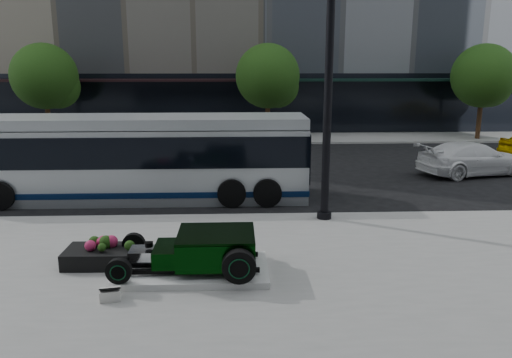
{
  "coord_description": "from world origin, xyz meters",
  "views": [
    {
      "loc": [
        -0.91,
        -16.98,
        4.8
      ],
      "look_at": [
        -0.3,
        -1.85,
        1.2
      ],
      "focal_mm": 35.0,
      "sensor_mm": 36.0,
      "label": 1
    }
  ],
  "objects_px": {
    "hot_rod": "(207,249)",
    "flower_planter": "(108,255)",
    "white_sedan": "(473,159)",
    "transit_bus": "(136,157)",
    "lamppost": "(328,97)"
  },
  "relations": [
    {
      "from": "flower_planter",
      "to": "white_sedan",
      "type": "xyz_separation_m",
      "value": [
        13.21,
        9.51,
        0.35
      ]
    },
    {
      "from": "hot_rod",
      "to": "white_sedan",
      "type": "distance_m",
      "value": 14.83
    },
    {
      "from": "transit_bus",
      "to": "white_sedan",
      "type": "distance_m",
      "value": 14.11
    },
    {
      "from": "hot_rod",
      "to": "white_sedan",
      "type": "xyz_separation_m",
      "value": [
        10.85,
        10.1,
        0.01
      ]
    },
    {
      "from": "hot_rod",
      "to": "flower_planter",
      "type": "distance_m",
      "value": 2.46
    },
    {
      "from": "hot_rod",
      "to": "flower_planter",
      "type": "xyz_separation_m",
      "value": [
        -2.36,
        0.59,
        -0.35
      ]
    },
    {
      "from": "lamppost",
      "to": "white_sedan",
      "type": "xyz_separation_m",
      "value": [
        7.51,
        6.19,
        -3.09
      ]
    },
    {
      "from": "lamppost",
      "to": "flower_planter",
      "type": "distance_m",
      "value": 7.44
    },
    {
      "from": "white_sedan",
      "to": "hot_rod",
      "type": "bearing_deg",
      "value": 119.6
    },
    {
      "from": "flower_planter",
      "to": "white_sedan",
      "type": "height_order",
      "value": "white_sedan"
    },
    {
      "from": "white_sedan",
      "to": "transit_bus",
      "type": "bearing_deg",
      "value": 89.79
    },
    {
      "from": "hot_rod",
      "to": "lamppost",
      "type": "xyz_separation_m",
      "value": [
        3.34,
        3.91,
        3.09
      ]
    },
    {
      "from": "transit_bus",
      "to": "white_sedan",
      "type": "xyz_separation_m",
      "value": [
        13.72,
        3.2,
        -0.78
      ]
    },
    {
      "from": "lamppost",
      "to": "flower_planter",
      "type": "height_order",
      "value": "lamppost"
    },
    {
      "from": "flower_planter",
      "to": "white_sedan",
      "type": "relative_size",
      "value": 0.41
    }
  ]
}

